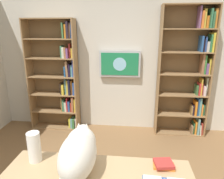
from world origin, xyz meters
TOP-DOWN VIEW (x-y plane):
  - wall_back at (0.00, -2.23)m, footprint 4.52×0.06m
  - bookshelf_left at (-1.27, -2.06)m, footprint 0.87×0.28m
  - bookshelf_right at (1.05, -2.06)m, footprint 0.90×0.28m
  - wall_mounted_tv at (-0.06, -2.15)m, footprint 0.74×0.07m
  - cat at (0.10, 0.15)m, footprint 0.28×0.64m
  - paper_towel_roll at (0.52, 0.05)m, footprint 0.11×0.11m
  - desk_book_stack at (-0.58, 0.02)m, footprint 0.18×0.16m

SIDE VIEW (x-z plane):
  - desk_book_stack at x=-0.58m, z-range 0.74..0.79m
  - paper_towel_roll at x=0.52m, z-range 0.74..1.01m
  - cat at x=0.10m, z-range 0.74..1.10m
  - bookshelf_right at x=1.05m, z-range -0.01..2.01m
  - bookshelf_left at x=-1.27m, z-range 0.01..2.24m
  - wall_mounted_tv at x=-0.06m, z-range 1.01..1.48m
  - wall_back at x=0.00m, z-range 0.00..2.70m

